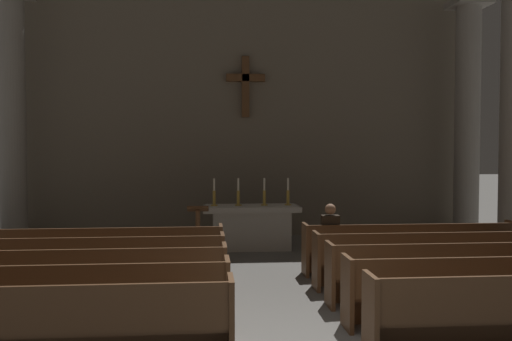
% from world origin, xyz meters
% --- Properties ---
extents(pew_left_row_1, '(4.03, 0.50, 0.95)m').
position_xyz_m(pew_left_row_1, '(-2.76, -0.04, 0.48)').
color(pew_left_row_1, brown).
rests_on(pew_left_row_1, ground).
extents(pew_left_row_2, '(4.03, 0.50, 0.95)m').
position_xyz_m(pew_left_row_2, '(-2.76, 0.98, 0.48)').
color(pew_left_row_2, brown).
rests_on(pew_left_row_2, ground).
extents(pew_left_row_3, '(4.03, 0.50, 0.95)m').
position_xyz_m(pew_left_row_3, '(-2.76, 1.99, 0.48)').
color(pew_left_row_3, brown).
rests_on(pew_left_row_3, ground).
extents(pew_left_row_4, '(4.03, 0.50, 0.95)m').
position_xyz_m(pew_left_row_4, '(-2.76, 3.01, 0.48)').
color(pew_left_row_4, brown).
rests_on(pew_left_row_4, ground).
extents(pew_left_row_5, '(4.03, 0.50, 0.95)m').
position_xyz_m(pew_left_row_5, '(-2.76, 4.03, 0.48)').
color(pew_left_row_5, brown).
rests_on(pew_left_row_5, ground).
extents(pew_right_row_2, '(4.03, 0.50, 0.95)m').
position_xyz_m(pew_right_row_2, '(2.76, 0.98, 0.48)').
color(pew_right_row_2, brown).
rests_on(pew_right_row_2, ground).
extents(pew_right_row_3, '(4.03, 0.50, 0.95)m').
position_xyz_m(pew_right_row_3, '(2.76, 1.99, 0.48)').
color(pew_right_row_3, brown).
rests_on(pew_right_row_3, ground).
extents(pew_right_row_4, '(4.03, 0.50, 0.95)m').
position_xyz_m(pew_right_row_4, '(2.76, 3.01, 0.48)').
color(pew_right_row_4, brown).
rests_on(pew_right_row_4, ground).
extents(pew_right_row_5, '(4.03, 0.50, 0.95)m').
position_xyz_m(pew_right_row_5, '(2.76, 4.03, 0.48)').
color(pew_right_row_5, brown).
rests_on(pew_right_row_5, ground).
extents(column_left_fourth, '(0.93, 0.93, 6.05)m').
position_xyz_m(column_left_fourth, '(-5.59, 7.73, 2.94)').
color(column_left_fourth, gray).
rests_on(column_left_fourth, ground).
extents(column_right_fourth, '(0.93, 0.93, 6.05)m').
position_xyz_m(column_right_fourth, '(5.59, 7.73, 2.94)').
color(column_right_fourth, gray).
rests_on(column_right_fourth, ground).
extents(altar, '(2.20, 0.90, 1.01)m').
position_xyz_m(altar, '(0.00, 6.75, 0.53)').
color(altar, '#A8A399').
rests_on(altar, ground).
extents(candlestick_outer_left, '(0.16, 0.16, 0.63)m').
position_xyz_m(candlestick_outer_left, '(-0.85, 6.75, 1.21)').
color(candlestick_outer_left, '#B79338').
rests_on(candlestick_outer_left, altar).
extents(candlestick_inner_left, '(0.16, 0.16, 0.63)m').
position_xyz_m(candlestick_inner_left, '(-0.30, 6.75, 1.21)').
color(candlestick_inner_left, '#B79338').
rests_on(candlestick_inner_left, altar).
extents(candlestick_inner_right, '(0.16, 0.16, 0.63)m').
position_xyz_m(candlestick_inner_right, '(0.30, 6.75, 1.21)').
color(candlestick_inner_right, '#B79338').
rests_on(candlestick_inner_right, altar).
extents(candlestick_outer_right, '(0.16, 0.16, 0.63)m').
position_xyz_m(candlestick_outer_right, '(0.85, 6.75, 1.21)').
color(candlestick_outer_right, '#B79338').
rests_on(candlestick_outer_right, altar).
extents(apse_with_cross, '(12.17, 0.44, 7.11)m').
position_xyz_m(apse_with_cross, '(0.00, 8.83, 3.56)').
color(apse_with_cross, '#706656').
rests_on(apse_with_cross, ground).
extents(lectern, '(0.44, 0.36, 1.15)m').
position_xyz_m(lectern, '(-1.20, 5.55, 0.55)').
color(lectern, brown).
rests_on(lectern, ground).
extents(lone_worshipper, '(0.32, 0.43, 1.32)m').
position_xyz_m(lone_worshipper, '(1.22, 4.07, 0.69)').
color(lone_worshipper, '#26262B').
rests_on(lone_worshipper, ground).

